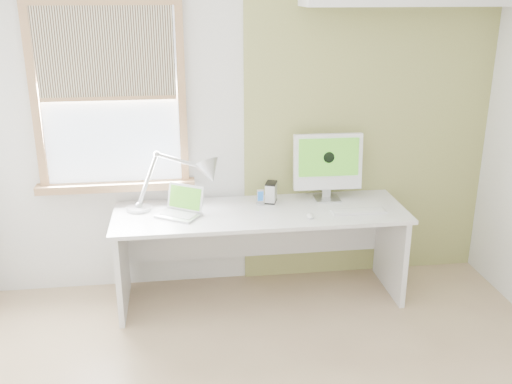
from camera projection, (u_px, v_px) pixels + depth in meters
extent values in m
cube|color=silver|center=(244.00, 126.00, 4.53)|extent=(4.00, 0.02, 2.60)
cube|color=#96954F|center=(369.00, 123.00, 4.64)|extent=(2.00, 0.02, 2.60)
cube|color=#99714B|center=(35.00, 100.00, 4.21)|extent=(0.06, 0.06, 1.42)
cube|color=#99714B|center=(182.00, 96.00, 4.35)|extent=(0.06, 0.06, 1.42)
cube|color=#99714B|center=(101.00, 1.00, 4.06)|extent=(1.00, 0.06, 0.06)
cube|color=#99714B|center=(117.00, 186.00, 4.49)|extent=(1.20, 0.14, 0.06)
cube|color=#D1E2F9|center=(110.00, 97.00, 4.30)|extent=(1.00, 0.01, 1.30)
cube|color=beige|center=(105.00, 53.00, 4.15)|extent=(0.98, 0.02, 0.65)
cube|color=#99714B|center=(109.00, 98.00, 4.26)|extent=(0.98, 0.03, 0.03)
cube|color=silver|center=(261.00, 213.00, 4.38)|extent=(2.20, 0.70, 0.03)
cube|color=silver|center=(122.00, 265.00, 4.37)|extent=(0.04, 0.64, 0.70)
cube|color=silver|center=(391.00, 249.00, 4.63)|extent=(0.04, 0.64, 0.70)
cube|color=silver|center=(255.00, 229.00, 4.76)|extent=(2.08, 0.02, 0.48)
cylinder|color=#BBBEC0|center=(139.00, 208.00, 4.39)|extent=(0.22, 0.22, 0.03)
sphere|color=#BBBEC0|center=(139.00, 206.00, 4.38)|extent=(0.06, 0.06, 0.06)
cylinder|color=#BBBEC0|center=(148.00, 180.00, 4.34)|extent=(0.19, 0.06, 0.40)
sphere|color=#BBBEC0|center=(157.00, 154.00, 4.30)|extent=(0.06, 0.06, 0.05)
cylinder|color=#BBBEC0|center=(181.00, 161.00, 4.36)|extent=(0.36, 0.04, 0.16)
sphere|color=#BBBEC0|center=(205.00, 168.00, 4.41)|extent=(0.05, 0.05, 0.04)
cone|color=#BBBEC0|center=(209.00, 172.00, 4.43)|extent=(0.31, 0.32, 0.24)
cube|color=#BBBEC0|center=(179.00, 215.00, 4.27)|extent=(0.36, 0.34, 0.02)
cube|color=#B2B5B7|center=(179.00, 214.00, 4.27)|extent=(0.28, 0.24, 0.00)
cube|color=#BBBEC0|center=(185.00, 197.00, 4.32)|extent=(0.28, 0.21, 0.19)
cube|color=#3E891D|center=(185.00, 198.00, 4.32)|extent=(0.24, 0.18, 0.16)
cylinder|color=#BBBEC0|center=(260.00, 203.00, 4.50)|extent=(0.07, 0.07, 0.02)
cube|color=#BBBEC0|center=(260.00, 196.00, 4.48)|extent=(0.05, 0.01, 0.10)
cube|color=#194C99|center=(261.00, 196.00, 4.47)|extent=(0.04, 0.01, 0.08)
cube|color=#BBBEC0|center=(271.00, 192.00, 4.53)|extent=(0.11, 0.14, 0.16)
cube|color=black|center=(271.00, 183.00, 4.50)|extent=(0.11, 0.14, 0.01)
cube|color=black|center=(271.00, 201.00, 4.55)|extent=(0.11, 0.14, 0.01)
cube|color=#BBBEC0|center=(327.00, 199.00, 4.61)|extent=(0.20, 0.18, 0.01)
cube|color=#BBBEC0|center=(326.00, 186.00, 4.61)|extent=(0.07, 0.02, 0.18)
cube|color=white|center=(328.00, 162.00, 4.53)|extent=(0.54, 0.11, 0.44)
cube|color=#3E891D|center=(329.00, 157.00, 4.48)|extent=(0.47, 0.04, 0.29)
cylinder|color=black|center=(329.00, 157.00, 4.48)|extent=(0.09, 0.01, 0.09)
cube|color=white|center=(359.00, 211.00, 4.34)|extent=(0.41, 0.12, 0.02)
cube|color=white|center=(359.00, 210.00, 4.34)|extent=(0.38, 0.09, 0.00)
ellipsoid|color=white|center=(310.00, 216.00, 4.24)|extent=(0.06, 0.10, 0.03)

